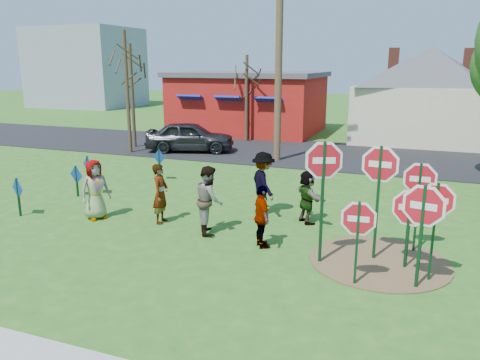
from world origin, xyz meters
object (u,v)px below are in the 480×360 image
Objects in this scene: stop_sign_a at (358,225)px; person_a at (95,189)px; stop_sign_c at (436,210)px; person_b at (161,194)px; stop_sign_b at (380,174)px; utility_pole at (279,41)px; suv at (190,137)px; stop_sign_d at (419,186)px.

person_a is at bearing 162.10° from stop_sign_a.
stop_sign_a is 1.64m from stop_sign_c.
stop_sign_c is 1.28× the size of person_a.
stop_sign_b is at bearing -102.89° from person_b.
utility_pole reaches higher than stop_sign_c.
stop_sign_a is at bearing -157.64° from suv.
utility_pole reaches higher than person_b.
utility_pole is at bearing 121.48° from stop_sign_b.
suv is (-11.34, 11.43, -0.76)m from stop_sign_c.
person_a is 1.03× the size of person_b.
stop_sign_b is 1.49m from stop_sign_c.
suv is (-4.19, 10.17, -0.06)m from person_b.
person_b is at bearing -93.69° from utility_pole.
stop_sign_d reaches higher than suv.
stop_sign_a reaches higher than person_a.
stop_sign_d is 14.80m from suv.
stop_sign_d is at bearing -95.38° from person_b.
utility_pole reaches higher than suv.
stop_sign_c reaches higher than stop_sign_a.
utility_pole is (4.81, -0.57, 4.62)m from suv.
stop_sign_c is 16.12m from suv.
stop_sign_c is at bearing 20.94° from stop_sign_a.
stop_sign_a is 15.69m from suv.
person_a reaches higher than suv.
utility_pole reaches higher than stop_sign_d.
person_a is at bearing 175.15° from suv.
stop_sign_c is 1.32× the size of person_b.
stop_sign_b is 11.92m from utility_pole.
stop_sign_a is at bearing -95.67° from stop_sign_b.
stop_sign_a is at bearing -72.95° from person_a.
utility_pole is (2.58, 9.97, 4.54)m from person_a.
stop_sign_a is 7.85m from person_a.
stop_sign_b is 0.63× the size of suv.
stop_sign_d is 0.52× the size of suv.
suv is (-11.01, 9.86, -0.85)m from stop_sign_d.
utility_pole is (-5.34, 10.11, 3.39)m from stop_sign_b.
stop_sign_d is 6.87m from person_b.
stop_sign_b is at bearing -153.26° from suv.
stop_sign_a is 0.85× the size of stop_sign_c.
utility_pole is (0.62, 9.60, 4.57)m from person_b.
person_b is at bearing -174.40° from suv.
stop_sign_b is (0.24, 1.48, 0.75)m from stop_sign_a.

